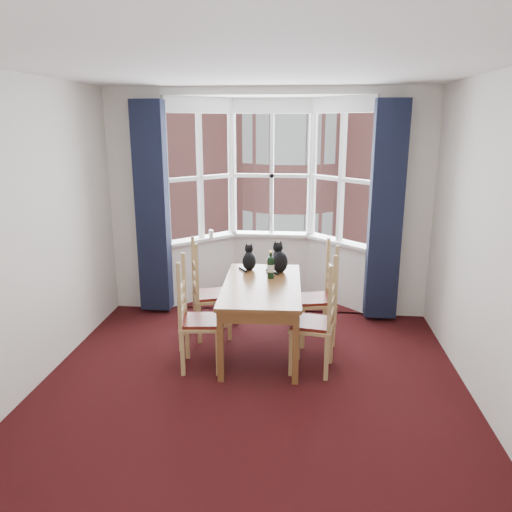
# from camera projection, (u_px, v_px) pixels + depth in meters

# --- Properties ---
(floor) EXTENTS (4.50, 4.50, 0.00)m
(floor) POSITION_uv_depth(u_px,v_px,m) (248.00, 401.00, 4.41)
(floor) COLOR black
(floor) RESTS_ON ground
(ceiling) EXTENTS (4.50, 4.50, 0.00)m
(ceiling) POSITION_uv_depth(u_px,v_px,m) (247.00, 64.00, 3.68)
(ceiling) COLOR white
(ceiling) RESTS_ON floor
(wall_left) EXTENTS (0.00, 4.50, 4.50)m
(wall_left) POSITION_uv_depth(u_px,v_px,m) (14.00, 242.00, 4.23)
(wall_left) COLOR silver
(wall_left) RESTS_ON floor
(wall_right) EXTENTS (0.00, 4.50, 4.50)m
(wall_right) POSITION_uv_depth(u_px,v_px,m) (504.00, 254.00, 3.86)
(wall_right) COLOR silver
(wall_right) RESTS_ON floor
(wall_near) EXTENTS (4.00, 0.00, 4.00)m
(wall_near) POSITION_uv_depth(u_px,v_px,m) (182.00, 392.00, 1.88)
(wall_near) COLOR silver
(wall_near) RESTS_ON floor
(wall_back_pier_left) EXTENTS (0.70, 0.12, 2.80)m
(wall_back_pier_left) POSITION_uv_depth(u_px,v_px,m) (139.00, 202.00, 6.36)
(wall_back_pier_left) COLOR silver
(wall_back_pier_left) RESTS_ON floor
(wall_back_pier_right) EXTENTS (0.70, 0.12, 2.80)m
(wall_back_pier_right) POSITION_uv_depth(u_px,v_px,m) (403.00, 206.00, 6.06)
(wall_back_pier_right) COLOR silver
(wall_back_pier_right) RESTS_ON floor
(bay_window) EXTENTS (2.76, 0.94, 2.80)m
(bay_window) POSITION_uv_depth(u_px,v_px,m) (270.00, 198.00, 6.69)
(bay_window) COLOR white
(bay_window) RESTS_ON floor
(curtain_left) EXTENTS (0.38, 0.22, 2.60)m
(curtain_left) POSITION_uv_depth(u_px,v_px,m) (152.00, 209.00, 6.18)
(curtain_left) COLOR #161B31
(curtain_left) RESTS_ON floor
(curtain_right) EXTENTS (0.38, 0.22, 2.60)m
(curtain_right) POSITION_uv_depth(u_px,v_px,m) (386.00, 212.00, 5.92)
(curtain_right) COLOR #161B31
(curtain_right) RESTS_ON floor
(dining_table) EXTENTS (0.85, 1.52, 0.75)m
(dining_table) POSITION_uv_depth(u_px,v_px,m) (262.00, 292.00, 5.24)
(dining_table) COLOR brown
(dining_table) RESTS_ON floor
(chair_left_near) EXTENTS (0.44, 0.46, 0.92)m
(chair_left_near) POSITION_uv_depth(u_px,v_px,m) (192.00, 323.00, 4.92)
(chair_left_near) COLOR tan
(chair_left_near) RESTS_ON floor
(chair_left_far) EXTENTS (0.51, 0.52, 0.92)m
(chair_left_far) POSITION_uv_depth(u_px,v_px,m) (204.00, 297.00, 5.65)
(chair_left_far) COLOR tan
(chair_left_far) RESTS_ON floor
(chair_right_near) EXTENTS (0.46, 0.48, 0.92)m
(chair_right_near) POSITION_uv_depth(u_px,v_px,m) (322.00, 326.00, 4.84)
(chair_right_near) COLOR tan
(chair_right_near) RESTS_ON floor
(chair_right_far) EXTENTS (0.48, 0.50, 0.92)m
(chair_right_far) POSITION_uv_depth(u_px,v_px,m) (323.00, 300.00, 5.54)
(chair_right_far) COLOR tan
(chair_right_far) RESTS_ON floor
(cat_left) EXTENTS (0.19, 0.24, 0.30)m
(cat_left) POSITION_uv_depth(u_px,v_px,m) (249.00, 260.00, 5.70)
(cat_left) COLOR black
(cat_left) RESTS_ON dining_table
(cat_right) EXTENTS (0.25, 0.29, 0.35)m
(cat_right) POSITION_uv_depth(u_px,v_px,m) (279.00, 260.00, 5.61)
(cat_right) COLOR black
(cat_right) RESTS_ON dining_table
(wine_bottle) EXTENTS (0.08, 0.08, 0.30)m
(wine_bottle) POSITION_uv_depth(u_px,v_px,m) (271.00, 266.00, 5.38)
(wine_bottle) COLOR black
(wine_bottle) RESTS_ON dining_table
(candle_tall) EXTENTS (0.06, 0.06, 0.11)m
(candle_tall) POSITION_uv_depth(u_px,v_px,m) (211.00, 234.00, 6.74)
(candle_tall) COLOR white
(candle_tall) RESTS_ON bay_window
(street) EXTENTS (80.00, 80.00, 0.00)m
(street) POSITION_uv_depth(u_px,v_px,m) (296.00, 239.00, 36.97)
(street) COLOR #333335
(street) RESTS_ON ground
(tenement_building) EXTENTS (18.40, 7.80, 15.20)m
(tenement_building) POSITION_uv_depth(u_px,v_px,m) (292.00, 145.00, 17.46)
(tenement_building) COLOR #9C5850
(tenement_building) RESTS_ON street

